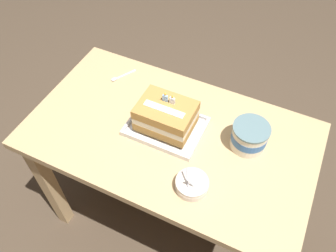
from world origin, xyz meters
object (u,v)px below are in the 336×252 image
at_px(foil_tray, 166,127).
at_px(ice_cream_tub, 249,136).
at_px(serving_spoon_near_tray, 118,78).
at_px(birthday_cake, 166,116).
at_px(bowl_stack, 192,184).

relative_size(foil_tray, ice_cream_tub, 2.11).
bearing_deg(serving_spoon_near_tray, foil_tray, -27.28).
bearing_deg(serving_spoon_near_tray, birthday_cake, -27.27).
relative_size(foil_tray, bowl_stack, 2.50).
distance_m(bowl_stack, serving_spoon_near_tray, 0.66).
distance_m(foil_tray, ice_cream_tub, 0.34).
distance_m(foil_tray, serving_spoon_near_tray, 0.37).
relative_size(foil_tray, serving_spoon_near_tray, 2.49).
xyz_separation_m(ice_cream_tub, serving_spoon_near_tray, (-0.66, 0.11, -0.05)).
bearing_deg(bowl_stack, foil_tray, 134.37).
distance_m(birthday_cake, bowl_stack, 0.30).
distance_m(bowl_stack, ice_cream_tub, 0.30).
xyz_separation_m(bowl_stack, ice_cream_tub, (0.12, 0.27, 0.03)).
bearing_deg(birthday_cake, ice_cream_tub, 10.88).
xyz_separation_m(bowl_stack, serving_spoon_near_tray, (-0.54, 0.38, -0.02)).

